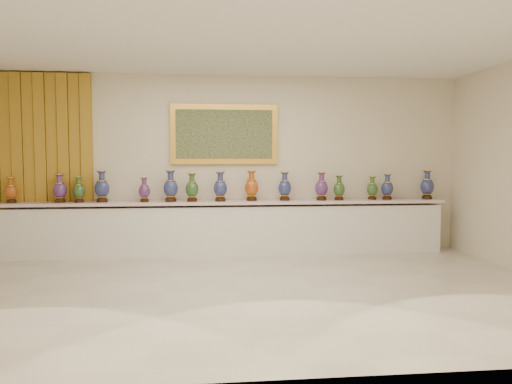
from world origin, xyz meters
TOP-DOWN VIEW (x-y plane):
  - ground at (0.00, 0.00)m, footprint 8.00×8.00m
  - room at (-2.55, 2.44)m, footprint 8.00×8.00m
  - counter at (0.00, 2.27)m, footprint 7.28×0.48m
  - vase_0 at (-3.45, 2.25)m, footprint 0.24×0.24m
  - vase_1 at (-2.70, 2.24)m, footprint 0.22×0.22m
  - vase_2 at (-2.41, 2.25)m, footprint 0.22×0.22m
  - vase_3 at (-2.04, 2.24)m, footprint 0.31×0.31m
  - vase_4 at (-1.37, 2.23)m, footprint 0.23×0.23m
  - vase_5 at (-0.95, 2.22)m, footprint 0.25×0.25m
  - vase_6 at (-0.60, 2.21)m, footprint 0.22×0.22m
  - vase_7 at (-0.14, 2.21)m, footprint 0.30×0.30m
  - vase_8 at (0.38, 2.26)m, footprint 0.30×0.30m
  - vase_9 at (0.94, 2.26)m, footprint 0.24×0.24m
  - vase_10 at (1.56, 2.22)m, footprint 0.23×0.23m
  - vase_11 at (1.86, 2.21)m, footprint 0.25×0.25m
  - vase_12 at (2.45, 2.25)m, footprint 0.20×0.20m
  - vase_13 at (2.71, 2.24)m, footprint 0.25×0.25m
  - vase_14 at (3.43, 2.25)m, footprint 0.23×0.23m
  - label_card at (-1.74, 2.13)m, footprint 0.10×0.06m

SIDE VIEW (x-z plane):
  - ground at x=0.00m, z-range 0.00..0.00m
  - counter at x=0.00m, z-range -0.01..0.89m
  - label_card at x=-1.74m, z-range 0.90..0.90m
  - vase_4 at x=-1.37m, z-range 0.88..1.28m
  - vase_12 at x=2.45m, z-range 0.88..1.28m
  - vase_0 at x=-3.45m, z-range 0.88..1.29m
  - vase_2 at x=-2.41m, z-range 0.88..1.29m
  - vase_11 at x=1.86m, z-range 0.88..1.30m
  - vase_13 at x=2.71m, z-range 0.88..1.32m
  - vase_1 at x=-2.70m, z-range 0.88..1.34m
  - vase_6 at x=-0.60m, z-range 0.88..1.34m
  - vase_10 at x=1.56m, z-range 0.88..1.35m
  - vase_9 at x=0.94m, z-range 0.88..1.36m
  - vase_7 at x=-0.14m, z-range 0.87..1.36m
  - vase_8 at x=0.38m, z-range 0.87..1.38m
  - vase_14 at x=3.43m, z-range 0.87..1.38m
  - vase_3 at x=-2.04m, z-range 0.87..1.38m
  - vase_5 at x=-0.95m, z-range 0.87..1.38m
  - room at x=-2.55m, z-range -2.42..5.58m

